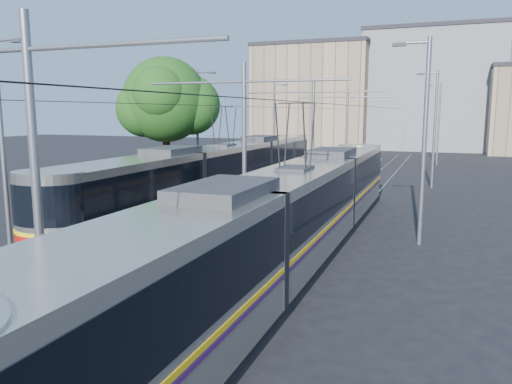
% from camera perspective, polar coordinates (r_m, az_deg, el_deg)
% --- Properties ---
extents(ground, '(160.00, 160.00, 0.00)m').
position_cam_1_polar(ground, '(15.73, -12.55, -10.44)').
color(ground, black).
rests_on(ground, ground).
extents(platform, '(4.00, 50.00, 0.30)m').
position_cam_1_polar(platform, '(30.88, 5.00, -0.33)').
color(platform, gray).
rests_on(platform, ground).
extents(tactile_strip_left, '(0.70, 50.00, 0.01)m').
position_cam_1_polar(tactile_strip_left, '(31.28, 2.44, 0.10)').
color(tactile_strip_left, gray).
rests_on(tactile_strip_left, platform).
extents(tactile_strip_right, '(0.70, 50.00, 0.01)m').
position_cam_1_polar(tactile_strip_right, '(30.50, 7.62, -0.20)').
color(tactile_strip_right, gray).
rests_on(tactile_strip_right, platform).
extents(rails, '(8.71, 70.00, 0.03)m').
position_cam_1_polar(rails, '(30.90, 4.99, -0.58)').
color(rails, gray).
rests_on(rails, ground).
extents(tram_left, '(2.43, 29.18, 5.50)m').
position_cam_1_polar(tram_left, '(28.84, -3.66, 2.14)').
color(tram_left, black).
rests_on(tram_left, ground).
extents(tram_right, '(2.43, 28.49, 5.50)m').
position_cam_1_polar(tram_right, '(16.98, 4.41, -2.29)').
color(tram_right, black).
rests_on(tram_right, ground).
extents(catenary, '(9.20, 70.00, 7.00)m').
position_cam_1_polar(catenary, '(27.74, 3.50, 7.70)').
color(catenary, slate).
rests_on(catenary, platform).
extents(street_lamps, '(15.18, 38.22, 8.00)m').
position_cam_1_polar(street_lamps, '(34.34, 6.94, 7.35)').
color(street_lamps, slate).
rests_on(street_lamps, ground).
extents(shelter, '(0.77, 1.08, 2.20)m').
position_cam_1_polar(shelter, '(26.42, 3.19, 0.94)').
color(shelter, black).
rests_on(shelter, platform).
extents(tree, '(5.98, 5.53, 8.69)m').
position_cam_1_polar(tree, '(33.04, -9.59, 10.16)').
color(tree, '#382314').
rests_on(tree, ground).
extents(building_left, '(16.32, 12.24, 14.74)m').
position_cam_1_polar(building_left, '(74.62, 6.78, 10.74)').
color(building_left, tan).
rests_on(building_left, ground).
extents(building_centre, '(18.36, 14.28, 16.46)m').
position_cam_1_polar(building_centre, '(76.41, 19.48, 10.90)').
color(building_centre, gray).
rests_on(building_centre, ground).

